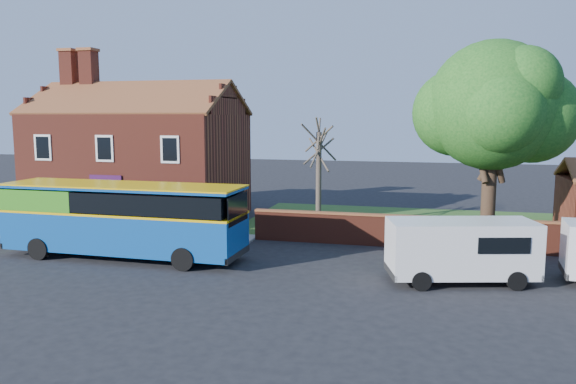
# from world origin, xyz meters

# --- Properties ---
(ground) EXTENTS (120.00, 120.00, 0.00)m
(ground) POSITION_xyz_m (0.00, 0.00, 0.00)
(ground) COLOR black
(ground) RESTS_ON ground
(pavement) EXTENTS (18.00, 3.50, 0.12)m
(pavement) POSITION_xyz_m (-7.00, 5.75, 0.06)
(pavement) COLOR gray
(pavement) RESTS_ON ground
(kerb) EXTENTS (18.00, 0.15, 0.14)m
(kerb) POSITION_xyz_m (-7.00, 4.00, 0.07)
(kerb) COLOR slate
(kerb) RESTS_ON ground
(grass_strip) EXTENTS (26.00, 12.00, 0.04)m
(grass_strip) POSITION_xyz_m (13.00, 13.00, 0.02)
(grass_strip) COLOR #426B28
(grass_strip) RESTS_ON ground
(shop_building) EXTENTS (12.30, 8.13, 10.50)m
(shop_building) POSITION_xyz_m (-7.02, 11.50, 3.41)
(shop_building) COLOR maroon
(shop_building) RESTS_ON ground
(boundary_wall) EXTENTS (22.00, 0.38, 1.60)m
(boundary_wall) POSITION_xyz_m (13.00, 7.00, 0.81)
(boundary_wall) COLOR maroon
(boundary_wall) RESTS_ON ground
(bus) EXTENTS (11.12, 3.01, 3.37)m
(bus) POSITION_xyz_m (-2.99, 1.82, 1.91)
(bus) COLOR #0D4897
(bus) RESTS_ON ground
(van_near) EXTENTS (5.90, 3.54, 2.42)m
(van_near) POSITION_xyz_m (12.00, 1.56, 1.36)
(van_near) COLOR white
(van_near) RESTS_ON ground
(large_tree) EXTENTS (8.43, 6.67, 10.28)m
(large_tree) POSITION_xyz_m (13.86, 10.52, 6.73)
(large_tree) COLOR black
(large_tree) RESTS_ON ground
(bare_tree) EXTENTS (2.25, 2.68, 6.01)m
(bare_tree) POSITION_xyz_m (4.57, 10.91, 3.08)
(bare_tree) COLOR #4C4238
(bare_tree) RESTS_ON ground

